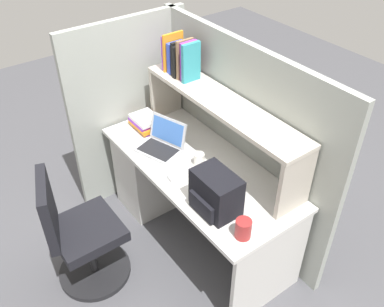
{
  "coord_description": "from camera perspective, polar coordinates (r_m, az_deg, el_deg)",
  "views": [
    {
      "loc": [
        1.85,
        -1.4,
        2.61
      ],
      "look_at": [
        0.0,
        -0.05,
        0.85
      ],
      "focal_mm": 39.37,
      "sensor_mm": 36.0,
      "label": 1
    }
  ],
  "objects": [
    {
      "name": "computer_mouse",
      "position": [
        2.86,
        -2.25,
        -3.14
      ],
      "size": [
        0.07,
        0.11,
        0.03
      ],
      "primitive_type": "cube",
      "rotation": [
        0.0,
        0.0,
        -0.09
      ],
      "color": "silver",
      "rests_on": "desk"
    },
    {
      "name": "cubicle_partition_left",
      "position": [
        3.53,
        -8.22,
        5.83
      ],
      "size": [
        0.05,
        1.06,
        1.55
      ],
      "primitive_type": "cube",
      "color": "#939991",
      "rests_on": "ground_plane"
    },
    {
      "name": "laptop",
      "position": [
        3.11,
        -4.06,
        1.44
      ],
      "size": [
        0.38,
        0.34,
        0.22
      ],
      "color": "#B7BABF",
      "rests_on": "desk"
    },
    {
      "name": "cubicle_partition_rear",
      "position": [
        3.15,
        6.33,
        1.73
      ],
      "size": [
        1.84,
        0.05,
        1.55
      ],
      "primitive_type": "cube",
      "color": "#939991",
      "rests_on": "ground_plane"
    },
    {
      "name": "paper_cup",
      "position": [
        2.95,
        0.96,
        -0.78
      ],
      "size": [
        0.08,
        0.08,
        0.09
      ],
      "primitive_type": "cylinder",
      "color": "white",
      "rests_on": "desk"
    },
    {
      "name": "desk_book_stack",
      "position": [
        3.34,
        -6.29,
        4.24
      ],
      "size": [
        0.24,
        0.19,
        0.11
      ],
      "color": "purple",
      "rests_on": "desk"
    },
    {
      "name": "snack_canister",
      "position": [
        2.47,
        6.95,
        -10.09
      ],
      "size": [
        0.1,
        0.1,
        0.12
      ],
      "primitive_type": "cylinder",
      "color": "maroon",
      "rests_on": "desk"
    },
    {
      "name": "office_chair",
      "position": [
        3.03,
        -15.0,
        -11.0
      ],
      "size": [
        0.52,
        0.54,
        0.93
      ],
      "rotation": [
        0.0,
        0.0,
        2.82
      ],
      "color": "black",
      "rests_on": "ground_plane"
    },
    {
      "name": "overhead_hutch",
      "position": [
        2.88,
        4.04,
        5.46
      ],
      "size": [
        1.44,
        0.28,
        0.45
      ],
      "color": "#B3A99C",
      "rests_on": "desk"
    },
    {
      "name": "reference_books_on_shelf",
      "position": [
        3.1,
        -1.51,
        12.82
      ],
      "size": [
        0.28,
        0.17,
        0.29
      ],
      "color": "purple",
      "rests_on": "overhead_hutch"
    },
    {
      "name": "desk",
      "position": [
        3.44,
        -3.16,
        -2.4
      ],
      "size": [
        1.6,
        0.7,
        0.73
      ],
      "color": "silver",
      "rests_on": "ground_plane"
    },
    {
      "name": "backpack",
      "position": [
        2.57,
        3.17,
        -5.38
      ],
      "size": [
        0.3,
        0.23,
        0.27
      ],
      "color": "black",
      "rests_on": "desk"
    },
    {
      "name": "ground_plane",
      "position": [
        3.49,
        0.68,
        -10.85
      ],
      "size": [
        8.0,
        8.0,
        0.0
      ],
      "primitive_type": "plane",
      "color": "#4C4C51"
    }
  ]
}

